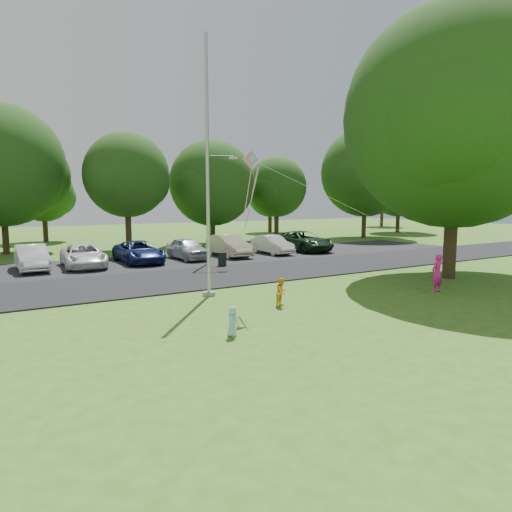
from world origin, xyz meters
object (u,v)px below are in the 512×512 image
street_lamp (212,198)px  kite (257,174)px  woman (437,273)px  child_blue (232,321)px  flagpole (208,190)px  big_tree (457,122)px  trash_can (222,260)px  child_yellow (282,292)px

street_lamp → kite: street_lamp is taller
woman → child_blue: 10.20m
woman → kite: kite is taller
flagpole → street_lamp: flagpole is taller
big_tree → child_blue: size_ratio=15.09×
flagpole → trash_can: flagpole is taller
woman → child_blue: woman is taller
street_lamp → child_blue: street_lamp is taller
woman → flagpole: bearing=-31.5°
flagpole → child_blue: flagpole is taller
street_lamp → kite: size_ratio=0.79×
child_yellow → big_tree: bearing=-24.4°
trash_can → flagpole: bearing=-121.0°
big_tree → child_blue: (-13.55, -2.87, -6.97)m
big_tree → woman: big_tree is taller
flagpole → woman: flagpole is taller
big_tree → kite: big_tree is taller
flagpole → street_lamp: (4.02, 7.90, -0.29)m
child_blue → kite: 5.68m
flagpole → child_yellow: (1.46, -2.98, -3.65)m
trash_can → child_yellow: (-2.63, -9.77, 0.11)m
flagpole → big_tree: size_ratio=0.77×
big_tree → child_blue: big_tree is taller
child_blue → kite: kite is taller
flagpole → trash_can: size_ratio=12.24×
flagpole → child_blue: (-1.80, -5.27, -3.74)m
street_lamp → child_yellow: bearing=-80.5°
big_tree → woman: bearing=-151.4°
trash_can → big_tree: big_tree is taller
street_lamp → child_blue: bearing=-91.0°
flagpole → big_tree: 12.42m
trash_can → child_yellow: child_yellow is taller
child_yellow → kite: kite is taller
street_lamp → child_yellow: size_ratio=6.23×
child_blue → woman: bearing=-78.7°
kite → trash_can: bearing=70.3°
flagpole → child_yellow: flagpole is taller
trash_can → child_blue: size_ratio=0.95×
kite → street_lamp: bearing=72.6°
street_lamp → child_blue: (-5.82, -13.17, -3.45)m
woman → child_yellow: 7.01m
trash_can → woman: size_ratio=0.52×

